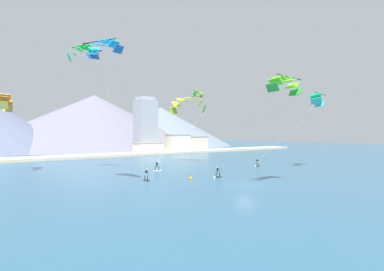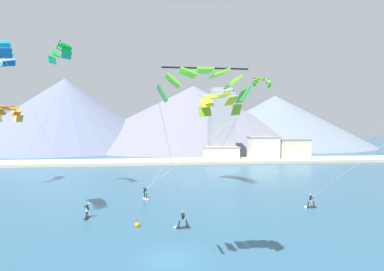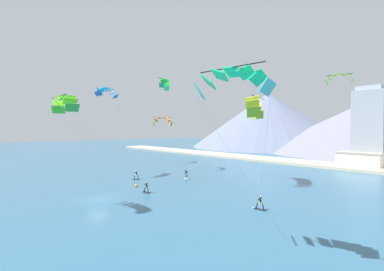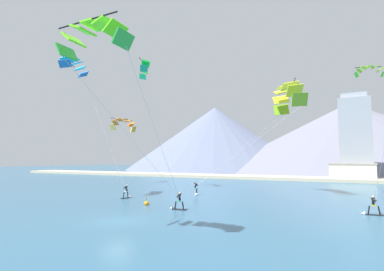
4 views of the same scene
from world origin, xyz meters
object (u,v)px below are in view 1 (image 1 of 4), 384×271
Objects in this scene: parafoil_kite_near_trail at (317,99)px; parafoil_kite_distant_high_outer at (83,51)px; parafoil_kite_distant_low_drift at (198,93)px; kitesurfer_near_lead at (158,168)px; kitesurfer_far_left at (146,176)px; parafoil_kite_distant_mid_solo at (6,101)px; kitesurfer_mid_center at (217,174)px; parafoil_kite_mid_center at (284,84)px; parafoil_kite_near_lead at (188,103)px; kitesurfer_near_trail at (257,164)px; race_marker_buoy at (191,178)px; parafoil_kite_far_left at (104,48)px.

parafoil_kite_distant_high_outer reaches higher than parafoil_kite_near_trail.
parafoil_kite_distant_high_outer is at bearing -160.48° from parafoil_kite_distant_low_drift.
kitesurfer_near_lead is at bearing -18.32° from parafoil_kite_distant_high_outer.
parafoil_kite_distant_mid_solo is (-16.61, 18.09, 11.85)m from kitesurfer_far_left.
parafoil_kite_distant_mid_solo reaches higher than kitesurfer_mid_center.
parafoil_kite_distant_high_outer reaches higher than parafoil_kite_distant_low_drift.
parafoil_kite_mid_center is 1.99× the size of parafoil_kite_distant_mid_solo.
kitesurfer_near_lead is at bearing 108.84° from kitesurfer_mid_center.
kitesurfer_mid_center is 0.28× the size of parafoil_kite_distant_mid_solo.
parafoil_kite_mid_center is at bearing -51.39° from parafoil_kite_distant_mid_solo.
parafoil_kite_near_lead is at bearing 77.21° from parafoil_kite_mid_center.
kitesurfer_near_trail is 1.74× the size of race_marker_buoy.
race_marker_buoy is (-4.38, 0.93, -0.36)m from kitesurfer_mid_center.
kitesurfer_far_left is at bearing -141.85° from parafoil_kite_near_lead.
parafoil_kite_near_trail reaches higher than kitesurfer_near_trail.
parafoil_kite_far_left is 16.61× the size of race_marker_buoy.
parafoil_kite_near_trail is at bearing -67.34° from kitesurfer_near_trail.
parafoil_kite_distant_mid_solo is at bearing 147.22° from parafoil_kite_distant_high_outer.
kitesurfer_near_lead reaches higher than kitesurfer_near_trail.
parafoil_kite_distant_low_drift is (1.61, 22.34, 18.26)m from kitesurfer_near_trail.
parafoil_kite_far_left is 3.39× the size of parafoil_kite_distant_high_outer.
kitesurfer_near_trail is 0.12× the size of parafoil_kite_near_lead.
parafoil_kite_mid_center is at bearing -36.71° from parafoil_kite_far_left.
parafoil_kite_far_left reaches higher than kitesurfer_far_left.
parafoil_kite_distant_low_drift is at bearing 94.90° from parafoil_kite_near_trail.
parafoil_kite_near_trail is at bearing -13.56° from kitesurfer_mid_center.
parafoil_kite_distant_high_outer is at bearing -174.34° from parafoil_kite_near_lead.
parafoil_kite_distant_high_outer is (0.88, 14.22, 3.49)m from parafoil_kite_far_left.
kitesurfer_mid_center is 0.35× the size of parafoil_kite_distant_high_outer.
parafoil_kite_distant_low_drift is at bearing 85.88° from kitesurfer_near_trail.
parafoil_kite_distant_low_drift is (17.50, 39.51, 5.84)m from parafoil_kite_mid_center.
parafoil_kite_near_trail is 38.72m from parafoil_kite_far_left.
kitesurfer_near_lead is 26.79m from parafoil_kite_mid_center.
kitesurfer_far_left is 0.13× the size of parafoil_kite_near_trail.
kitesurfer_near_trail is 47.85m from parafoil_kite_distant_mid_solo.
parafoil_kite_mid_center is at bearing -56.44° from kitesurfer_far_left.
parafoil_kite_near_trail reaches higher than kitesurfer_mid_center.
kitesurfer_near_lead is 0.29× the size of parafoil_kite_distant_mid_solo.
parafoil_kite_near_lead reaches higher than parafoil_kite_distant_mid_solo.
parafoil_kite_far_left reaches higher than race_marker_buoy.
kitesurfer_near_lead is 0.11× the size of parafoil_kite_far_left.
parafoil_kite_distant_low_drift is (-2.83, 32.97, 5.19)m from parafoil_kite_near_trail.
kitesurfer_near_lead is at bearing 101.09° from parafoil_kite_mid_center.
parafoil_kite_far_left reaches higher than parafoil_kite_near_trail.
parafoil_kite_near_trail is 2.65× the size of parafoil_kite_distant_high_outer.
parafoil_kite_mid_center is (0.56, -11.58, 12.41)m from kitesurfer_mid_center.
parafoil_kite_far_left is 2.71× the size of parafoil_kite_distant_mid_solo.
parafoil_kite_distant_high_outer is (-37.08, 20.82, 7.30)m from parafoil_kite_near_trail.
parafoil_kite_near_lead is (-9.15, 12.52, 13.50)m from kitesurfer_near_trail.
parafoil_kite_near_trail is 43.15m from parafoil_kite_distant_high_outer.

